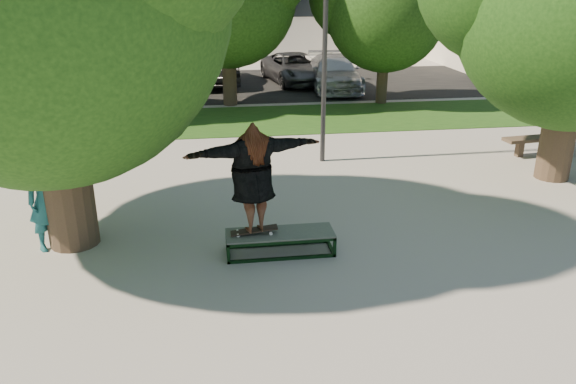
{
  "coord_description": "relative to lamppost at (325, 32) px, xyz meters",
  "views": [
    {
      "loc": [
        -1.76,
        -8.28,
        4.36
      ],
      "look_at": [
        -0.5,
        0.6,
        0.91
      ],
      "focal_mm": 35.0,
      "sensor_mm": 36.0,
      "label": 1
    }
  ],
  "objects": [
    {
      "name": "ground",
      "position": [
        -1.0,
        -5.0,
        -3.15
      ],
      "size": [
        120.0,
        120.0,
        0.0
      ],
      "primitive_type": "plane",
      "color": "#A09A93",
      "rests_on": "ground"
    },
    {
      "name": "grass_strip",
      "position": [
        0.0,
        4.5,
        -3.14
      ],
      "size": [
        30.0,
        4.0,
        0.02
      ],
      "primitive_type": "cube",
      "color": "#184012",
      "rests_on": "ground"
    },
    {
      "name": "asphalt_strip",
      "position": [
        -1.0,
        11.0,
        -3.15
      ],
      "size": [
        40.0,
        8.0,
        0.01
      ],
      "primitive_type": "cube",
      "color": "black",
      "rests_on": "ground"
    },
    {
      "name": "bg_tree_right",
      "position": [
        3.43,
        6.57,
        0.34
      ],
      "size": [
        5.04,
        4.31,
        5.43
      ],
      "color": "#38281E",
      "rests_on": "ground"
    },
    {
      "name": "lamppost",
      "position": [
        0.0,
        0.0,
        0.0
      ],
      "size": [
        0.25,
        0.15,
        6.11
      ],
      "color": "#2D2D30",
      "rests_on": "ground"
    },
    {
      "name": "grind_box",
      "position": [
        -1.7,
        -4.87,
        -2.96
      ],
      "size": [
        1.8,
        0.6,
        0.38
      ],
      "color": "black",
      "rests_on": "ground"
    },
    {
      "name": "skater_rig",
      "position": [
        -2.13,
        -4.87,
        -1.79
      ],
      "size": [
        2.32,
        1.16,
        1.9
      ],
      "rotation": [
        0.0,
        0.0,
        3.4
      ],
      "color": "white",
      "rests_on": "grind_box"
    },
    {
      "name": "bystander",
      "position": [
        -5.53,
        -4.12,
        -2.25
      ],
      "size": [
        0.79,
        0.73,
        1.8
      ],
      "primitive_type": "imported",
      "rotation": [
        0.0,
        0.0,
        0.62
      ],
      "color": "#18555D",
      "rests_on": "ground"
    },
    {
      "name": "bench",
      "position": [
        6.28,
        -0.22,
        -2.74
      ],
      "size": [
        3.24,
        0.79,
        0.49
      ],
      "rotation": [
        0.0,
        0.0,
        0.11
      ],
      "color": "#4E3E2F",
      "rests_on": "ground"
    },
    {
      "name": "car_silver_a",
      "position": [
        -10.0,
        9.03,
        -2.35
      ],
      "size": [
        2.57,
        4.94,
        1.61
      ],
      "primitive_type": "imported",
      "rotation": [
        0.0,
        0.0,
        0.15
      ],
      "color": "silver",
      "rests_on": "asphalt_strip"
    },
    {
      "name": "car_dark",
      "position": [
        -2.59,
        11.5,
        -2.34
      ],
      "size": [
        2.26,
        5.09,
        1.62
      ],
      "primitive_type": "imported",
      "rotation": [
        0.0,
        0.0,
        0.11
      ],
      "color": "black",
      "rests_on": "asphalt_strip"
    },
    {
      "name": "car_grey",
      "position": [
        1.01,
        11.1,
        -2.52
      ],
      "size": [
        2.84,
        4.86,
        1.27
      ],
      "primitive_type": "imported",
      "rotation": [
        0.0,
        0.0,
        0.17
      ],
      "color": "#535257",
      "rests_on": "asphalt_strip"
    },
    {
      "name": "car_silver_b",
      "position": [
        2.36,
        9.43,
        -2.47
      ],
      "size": [
        2.17,
        4.79,
        1.36
      ],
      "primitive_type": "imported",
      "rotation": [
        0.0,
        0.0,
        -0.06
      ],
      "color": "silver",
      "rests_on": "asphalt_strip"
    }
  ]
}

